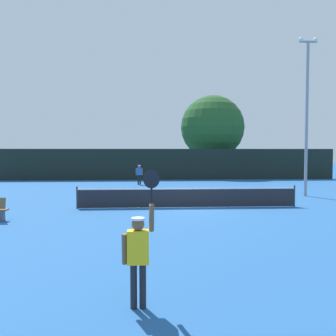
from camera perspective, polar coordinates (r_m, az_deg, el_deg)
name	(u,v)px	position (r m, az deg, el deg)	size (l,w,h in m)	color
ground_plane	(188,208)	(17.69, 3.15, -6.31)	(120.00, 120.00, 0.00)	#235693
tennis_net	(188,197)	(17.62, 3.15, -4.66)	(10.80, 0.08, 1.07)	#232328
perimeter_fence	(168,164)	(34.40, -0.06, 0.59)	(32.73, 0.12, 2.97)	black
player_serving	(139,248)	(6.47, -4.69, -12.64)	(0.67, 0.39, 2.46)	yellow
player_receiving	(139,173)	(29.41, -4.61, -0.77)	(0.57, 0.24, 1.61)	blue
tennis_ball	(138,208)	(17.44, -4.80, -6.34)	(0.07, 0.07, 0.07)	#CCE033
light_pole	(307,108)	(23.65, 21.26, 8.92)	(1.18, 0.28, 9.65)	gray
large_tree	(212,127)	(39.49, 7.09, 6.45)	(6.89, 6.89, 8.80)	brown
parked_car_near	(134,168)	(42.44, -5.51, 0.03)	(1.97, 4.23, 1.69)	#B7B7BC
parked_car_mid	(217,168)	(41.43, 7.84, -0.05)	(2.48, 4.43, 1.69)	#B7B7BC
parked_car_far	(246,168)	(43.40, 12.27, 0.04)	(2.03, 4.26, 1.69)	red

